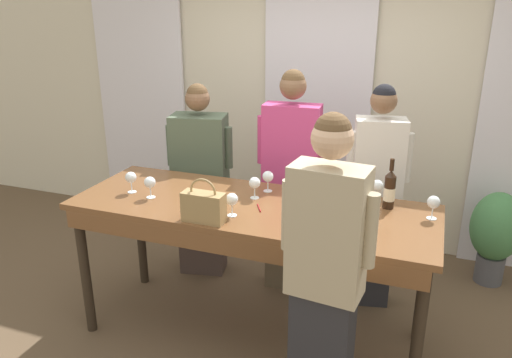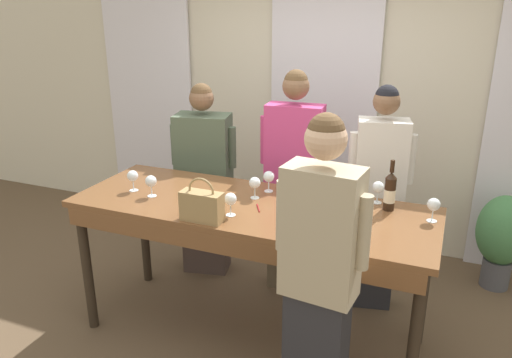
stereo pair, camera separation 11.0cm
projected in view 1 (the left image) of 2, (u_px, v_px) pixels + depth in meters
name	position (u px, v px, depth m)	size (l,w,h in m)	color
ground_plane	(252.00, 334.00, 3.64)	(18.00, 18.00, 0.00)	brown
wall_back	(318.00, 99.00, 4.77)	(12.00, 0.06, 2.80)	beige
curtain_panel_left	(141.00, 94.00, 5.35)	(1.02, 0.03, 2.69)	white
curtain_panel_center	(316.00, 106.00, 4.73)	(1.02, 0.03, 2.69)	white
tasting_bar	(250.00, 222.00, 3.31)	(2.40, 0.86, 1.02)	brown
wine_bottle	(390.00, 190.00, 3.20)	(0.07, 0.07, 0.33)	black
handbag	(204.00, 206.00, 3.01)	(0.26, 0.11, 0.28)	#997A4C
wine_glass_front_left	(301.00, 195.00, 3.17)	(0.08, 0.08, 0.15)	white
wine_glass_front_mid	(298.00, 185.00, 3.34)	(0.08, 0.08, 0.15)	white
wine_glass_front_right	(377.00, 186.00, 3.31)	(0.08, 0.08, 0.15)	white
wine_glass_center_left	(131.00, 178.00, 3.47)	(0.08, 0.08, 0.15)	white
wine_glass_center_mid	(150.00, 183.00, 3.37)	(0.08, 0.08, 0.15)	white
wine_glass_center_right	(433.00, 203.00, 3.04)	(0.08, 0.08, 0.15)	white
wine_glass_back_left	(255.00, 183.00, 3.36)	(0.08, 0.08, 0.15)	white
wine_glass_back_mid	(343.00, 211.00, 2.92)	(0.08, 0.08, 0.15)	white
wine_glass_back_right	(232.00, 200.00, 3.09)	(0.08, 0.08, 0.15)	white
wine_glass_near_host	(268.00, 177.00, 3.49)	(0.08, 0.08, 0.15)	white
napkin	(295.00, 192.00, 3.50)	(0.17, 0.17, 0.00)	white
pen	(259.00, 208.00, 3.23)	(0.07, 0.11, 0.01)	maroon
guest_olive_jacket	(201.00, 182.00, 4.24)	(0.56, 0.36, 1.67)	#473833
guest_pink_top	(291.00, 181.00, 3.95)	(0.55, 0.23, 1.82)	brown
guest_cream_sweater	(375.00, 196.00, 3.74)	(0.48, 0.29, 1.75)	#28282D
host_pouring	(325.00, 278.00, 2.56)	(0.50, 0.25, 1.82)	#28282D
potted_plant	(496.00, 231.00, 4.16)	(0.42, 0.42, 0.82)	#4C4C51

